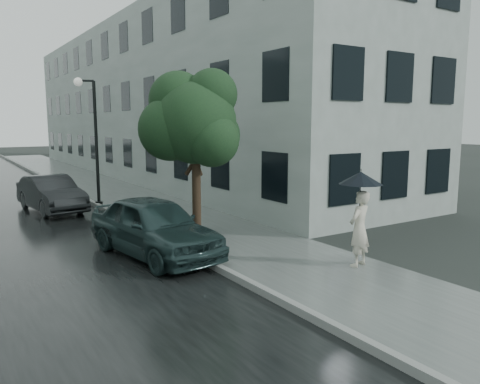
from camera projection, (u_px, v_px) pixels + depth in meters
ground at (286, 264)px, 10.78m from camera, size 120.00×120.00×0.00m
sidewalk at (123, 195)px, 20.89m from camera, size 3.50×60.00×0.01m
kerb_near at (82, 197)px, 19.90m from camera, size 0.15×60.00×0.15m
building_near at (162, 102)px, 29.26m from camera, size 7.02×36.00×9.00m
pedestrian at (359, 229)px, 10.51m from camera, size 0.72×0.57×1.73m
umbrella at (361, 178)px, 10.30m from camera, size 1.06×1.06×1.27m
street_tree at (194, 122)px, 12.47m from camera, size 2.87×2.60×4.65m
lamp_post at (92, 134)px, 17.73m from camera, size 0.83×0.45×4.88m
car_near at (154, 226)px, 11.37m from camera, size 2.31×4.45×1.45m
car_far at (51, 194)px, 17.10m from camera, size 1.88×4.10×1.30m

